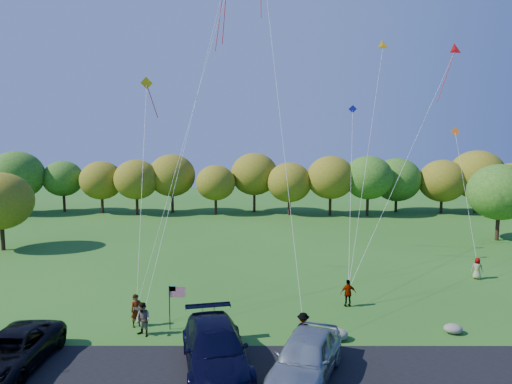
# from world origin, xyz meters

# --- Properties ---
(ground) EXTENTS (140.00, 140.00, 0.00)m
(ground) POSITION_xyz_m (0.00, 0.00, 0.00)
(ground) COLOR #275D1A
(ground) RESTS_ON ground
(asphalt_lane) EXTENTS (44.00, 6.00, 0.06)m
(asphalt_lane) POSITION_xyz_m (0.00, -4.00, 0.03)
(asphalt_lane) COLOR black
(asphalt_lane) RESTS_ON ground
(treeline) EXTENTS (75.85, 27.91, 8.46)m
(treeline) POSITION_xyz_m (-3.30, 36.62, 4.72)
(treeline) COLOR #3B2215
(treeline) RESTS_ON ground
(minivan_dark) EXTENTS (2.74, 5.76, 1.59)m
(minivan_dark) POSITION_xyz_m (-9.89, -3.24, 0.85)
(minivan_dark) COLOR black
(minivan_dark) RESTS_ON asphalt_lane
(minivan_navy) EXTENTS (3.87, 6.81, 1.86)m
(minivan_navy) POSITION_xyz_m (-1.20, -3.25, 0.99)
(minivan_navy) COLOR black
(minivan_navy) RESTS_ON asphalt_lane
(minivan_silver) EXTENTS (4.06, 5.95, 1.88)m
(minivan_silver) POSITION_xyz_m (2.56, -3.98, 1.00)
(minivan_silver) COLOR #9BA2A5
(minivan_silver) RESTS_ON asphalt_lane
(flyer_a) EXTENTS (0.76, 0.71, 1.74)m
(flyer_a) POSITION_xyz_m (-5.76, 1.38, 0.87)
(flyer_a) COLOR #4C4C59
(flyer_a) RESTS_ON ground
(flyer_b) EXTENTS (1.05, 0.99, 1.71)m
(flyer_b) POSITION_xyz_m (-5.14, 0.23, 0.85)
(flyer_b) COLOR #4C4C59
(flyer_b) RESTS_ON ground
(flyer_c) EXTENTS (1.05, 0.63, 1.59)m
(flyer_c) POSITION_xyz_m (2.78, -0.76, 0.80)
(flyer_c) COLOR #4C4C59
(flyer_c) RESTS_ON ground
(flyer_d) EXTENTS (0.98, 0.48, 1.62)m
(flyer_d) POSITION_xyz_m (5.95, 4.29, 0.81)
(flyer_d) COLOR #4C4C59
(flyer_d) RESTS_ON ground
(flyer_e) EXTENTS (0.85, 0.69, 1.52)m
(flyer_e) POSITION_xyz_m (16.11, 9.63, 0.76)
(flyer_e) COLOR #4C4C59
(flyer_e) RESTS_ON ground
(trash_barrel) EXTENTS (0.60, 0.60, 0.90)m
(trash_barrel) POSITION_xyz_m (-9.79, -0.68, 0.45)
(trash_barrel) COLOR blue
(trash_barrel) RESTS_ON ground
(flag_assembly) EXTENTS (0.86, 0.56, 2.33)m
(flag_assembly) POSITION_xyz_m (-3.70, 1.02, 1.73)
(flag_assembly) COLOR black
(flag_assembly) RESTS_ON ground
(boulder_near) EXTENTS (1.14, 0.89, 0.57)m
(boulder_near) POSITION_xyz_m (4.47, -0.23, 0.28)
(boulder_near) COLOR #A09A8C
(boulder_near) RESTS_ON ground
(boulder_far) EXTENTS (0.93, 0.78, 0.49)m
(boulder_far) POSITION_xyz_m (10.54, 0.55, 0.24)
(boulder_far) COLOR gray
(boulder_far) RESTS_ON ground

